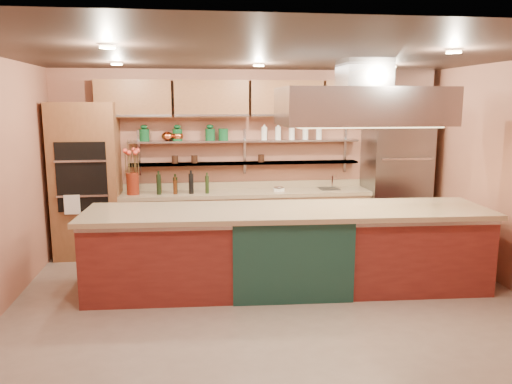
{
  "coord_description": "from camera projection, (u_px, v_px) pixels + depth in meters",
  "views": [
    {
      "loc": [
        -0.9,
        -5.41,
        2.3
      ],
      "look_at": [
        -0.06,
        1.0,
        1.13
      ],
      "focal_mm": 35.0,
      "sensor_mm": 36.0,
      "label": 1
    }
  ],
  "objects": [
    {
      "name": "floor",
      "position": [
        272.0,
        303.0,
        5.81
      ],
      "size": [
        6.0,
        5.0,
        0.02
      ],
      "primitive_type": "cube",
      "color": "gray",
      "rests_on": "ground"
    },
    {
      "name": "ceiling",
      "position": [
        274.0,
        54.0,
        5.31
      ],
      "size": [
        6.0,
        5.0,
        0.02
      ],
      "primitive_type": "cube",
      "color": "black",
      "rests_on": "wall_back"
    },
    {
      "name": "wall_back",
      "position": [
        248.0,
        159.0,
        7.99
      ],
      "size": [
        6.0,
        0.04,
        2.8
      ],
      "primitive_type": "cube",
      "color": "#A96A50",
      "rests_on": "floor"
    },
    {
      "name": "wall_front",
      "position": [
        339.0,
        248.0,
        3.12
      ],
      "size": [
        6.0,
        0.04,
        2.8
      ],
      "primitive_type": "cube",
      "color": "#A96A50",
      "rests_on": "floor"
    },
    {
      "name": "oven_stack",
      "position": [
        87.0,
        181.0,
        7.41
      ],
      "size": [
        0.95,
        0.64,
        2.3
      ],
      "primitive_type": "cube",
      "color": "brown",
      "rests_on": "floor"
    },
    {
      "name": "refrigerator",
      "position": [
        395.0,
        181.0,
        8.01
      ],
      "size": [
        0.95,
        0.72,
        2.1
      ],
      "primitive_type": "cube",
      "color": "slate",
      "rests_on": "floor"
    },
    {
      "name": "back_counter",
      "position": [
        247.0,
        220.0,
        7.86
      ],
      "size": [
        3.84,
        0.64,
        0.93
      ],
      "primitive_type": "cube",
      "color": "tan",
      "rests_on": "floor"
    },
    {
      "name": "wall_shelf_lower",
      "position": [
        245.0,
        163.0,
        7.87
      ],
      "size": [
        3.6,
        0.26,
        0.03
      ],
      "primitive_type": "cube",
      "color": "#A2A4A9",
      "rests_on": "wall_back"
    },
    {
      "name": "wall_shelf_upper",
      "position": [
        245.0,
        141.0,
        7.81
      ],
      "size": [
        3.6,
        0.26,
        0.03
      ],
      "primitive_type": "cube",
      "color": "#A2A4A9",
      "rests_on": "wall_back"
    },
    {
      "name": "upper_cabinets",
      "position": [
        249.0,
        99.0,
        7.65
      ],
      "size": [
        4.6,
        0.36,
        0.55
      ],
      "primitive_type": "cube",
      "color": "brown",
      "rests_on": "wall_back"
    },
    {
      "name": "range_hood",
      "position": [
        363.0,
        106.0,
        6.0
      ],
      "size": [
        2.0,
        1.0,
        0.45
      ],
      "primitive_type": "cube",
      "color": "#A2A4A9",
      "rests_on": "ceiling"
    },
    {
      "name": "ceiling_downlights",
      "position": [
        271.0,
        59.0,
        5.51
      ],
      "size": [
        4.0,
        2.8,
        0.02
      ],
      "primitive_type": "cube",
      "color": "#FFE5A5",
      "rests_on": "ceiling"
    },
    {
      "name": "island",
      "position": [
        288.0,
        249.0,
        6.19
      ],
      "size": [
        4.89,
        1.3,
        1.01
      ],
      "primitive_type": "cube",
      "rotation": [
        0.0,
        0.0,
        -0.05
      ],
      "color": "maroon",
      "rests_on": "floor"
    },
    {
      "name": "flower_vase",
      "position": [
        133.0,
        184.0,
        7.48
      ],
      "size": [
        0.22,
        0.22,
        0.33
      ],
      "primitive_type": "cylinder",
      "rotation": [
        0.0,
        0.0,
        0.23
      ],
      "color": "maroon",
      "rests_on": "back_counter"
    },
    {
      "name": "oil_bottle_cluster",
      "position": [
        183.0,
        184.0,
        7.58
      ],
      "size": [
        0.86,
        0.29,
        0.27
      ],
      "primitive_type": "cube",
      "rotation": [
        0.0,
        0.0,
        -0.06
      ],
      "color": "black",
      "rests_on": "back_counter"
    },
    {
      "name": "kitchen_scale",
      "position": [
        279.0,
        188.0,
        7.79
      ],
      "size": [
        0.18,
        0.16,
        0.09
      ],
      "primitive_type": "cube",
      "rotation": [
        0.0,
        0.0,
        -0.25
      ],
      "color": "white",
      "rests_on": "back_counter"
    },
    {
      "name": "bar_faucet",
      "position": [
        332.0,
        182.0,
        7.98
      ],
      "size": [
        0.04,
        0.04,
        0.23
      ],
      "primitive_type": "cylinder",
      "rotation": [
        0.0,
        0.0,
        0.4
      ],
      "color": "white",
      "rests_on": "back_counter"
    },
    {
      "name": "copper_kettle",
      "position": [
        167.0,
        136.0,
        7.64
      ],
      "size": [
        0.19,
        0.19,
        0.14
      ],
      "primitive_type": "ellipsoid",
      "rotation": [
        0.0,
        0.0,
        -0.07
      ],
      "color": "#C3582D",
      "rests_on": "wall_shelf_upper"
    },
    {
      "name": "green_canister",
      "position": [
        223.0,
        134.0,
        7.75
      ],
      "size": [
        0.18,
        0.18,
        0.18
      ],
      "primitive_type": "cylinder",
      "rotation": [
        0.0,
        0.0,
        -0.26
      ],
      "color": "#0F4620",
      "rests_on": "wall_shelf_upper"
    }
  ]
}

